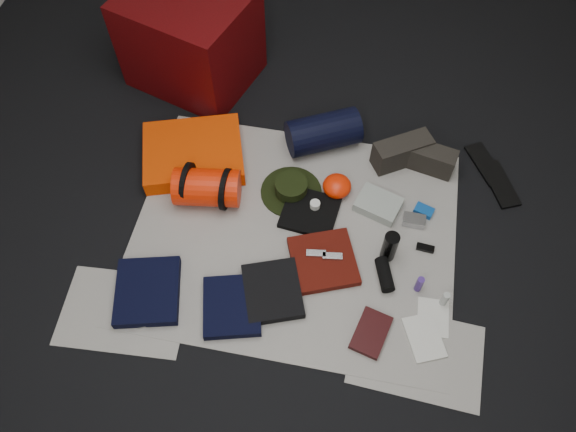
% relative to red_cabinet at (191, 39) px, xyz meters
% --- Properties ---
extents(floor, '(4.50, 4.50, 0.02)m').
position_rel_red_cabinet_xyz_m(floor, '(0.78, -1.00, -0.29)').
color(floor, black).
rests_on(floor, ground).
extents(newspaper_mat, '(1.60, 1.30, 0.01)m').
position_rel_red_cabinet_xyz_m(newspaper_mat, '(0.78, -1.00, -0.27)').
color(newspaper_mat, '#B5B1A7').
rests_on(newspaper_mat, floor).
extents(newspaper_sheet_front_left, '(0.61, 0.44, 0.00)m').
position_rel_red_cabinet_xyz_m(newspaper_sheet_front_left, '(0.08, -1.55, -0.27)').
color(newspaper_sheet_front_left, '#B5B1A7').
rests_on(newspaper_sheet_front_left, floor).
extents(newspaper_sheet_front_right, '(0.60, 0.43, 0.00)m').
position_rel_red_cabinet_xyz_m(newspaper_sheet_front_right, '(1.43, -1.50, -0.27)').
color(newspaper_sheet_front_right, '#B5B1A7').
rests_on(newspaper_sheet_front_right, floor).
extents(red_cabinet, '(0.80, 0.73, 0.55)m').
position_rel_red_cabinet_xyz_m(red_cabinet, '(0.00, 0.00, 0.00)').
color(red_cabinet, '#4B0507').
rests_on(red_cabinet, floor).
extents(sleeping_pad, '(0.63, 0.57, 0.10)m').
position_rel_red_cabinet_xyz_m(sleeping_pad, '(0.16, -0.63, -0.22)').
color(sleeping_pad, '#F03F02').
rests_on(sleeping_pad, newspaper_mat).
extents(stuff_sack, '(0.35, 0.24, 0.19)m').
position_rel_red_cabinet_xyz_m(stuff_sack, '(0.31, -0.86, -0.17)').
color(stuff_sack, red).
rests_on(stuff_sack, newspaper_mat).
extents(sack_strap_left, '(0.02, 0.22, 0.22)m').
position_rel_red_cabinet_xyz_m(sack_strap_left, '(0.21, -0.86, -0.16)').
color(sack_strap_left, black).
rests_on(sack_strap_left, newspaper_mat).
extents(sack_strap_right, '(0.03, 0.22, 0.22)m').
position_rel_red_cabinet_xyz_m(sack_strap_right, '(0.41, -0.86, -0.16)').
color(sack_strap_right, black).
rests_on(sack_strap_right, newspaper_mat).
extents(navy_duffel, '(0.44, 0.36, 0.20)m').
position_rel_red_cabinet_xyz_m(navy_duffel, '(0.83, -0.40, -0.17)').
color(navy_duffel, black).
rests_on(navy_duffel, newspaper_mat).
extents(boonie_brim, '(0.37, 0.37, 0.01)m').
position_rel_red_cabinet_xyz_m(boonie_brim, '(0.72, -0.75, -0.27)').
color(boonie_brim, black).
rests_on(boonie_brim, newspaper_mat).
extents(boonie_crown, '(0.17, 0.17, 0.07)m').
position_rel_red_cabinet_xyz_m(boonie_crown, '(0.72, -0.75, -0.22)').
color(boonie_crown, black).
rests_on(boonie_crown, boonie_brim).
extents(hiking_boot_left, '(0.33, 0.26, 0.16)m').
position_rel_red_cabinet_xyz_m(hiking_boot_left, '(1.27, -0.43, -0.19)').
color(hiking_boot_left, black).
rests_on(hiking_boot_left, newspaper_mat).
extents(hiking_boot_right, '(0.30, 0.17, 0.14)m').
position_rel_red_cabinet_xyz_m(hiking_boot_right, '(1.41, -0.44, -0.20)').
color(hiking_boot_right, black).
rests_on(hiking_boot_right, newspaper_mat).
extents(flip_flop_left, '(0.23, 0.30, 0.02)m').
position_rel_red_cabinet_xyz_m(flip_flop_left, '(1.72, -0.37, -0.27)').
color(flip_flop_left, black).
rests_on(flip_flop_left, floor).
extents(flip_flop_right, '(0.22, 0.32, 0.02)m').
position_rel_red_cabinet_xyz_m(flip_flop_right, '(1.80, -0.49, -0.27)').
color(flip_flop_right, black).
rests_on(flip_flop_right, floor).
extents(trousers_navy_a, '(0.37, 0.40, 0.05)m').
position_rel_red_cabinet_xyz_m(trousers_navy_a, '(0.17, -1.44, -0.24)').
color(trousers_navy_a, black).
rests_on(trousers_navy_a, newspaper_mat).
extents(trousers_navy_b, '(0.33, 0.35, 0.05)m').
position_rel_red_cabinet_xyz_m(trousers_navy_b, '(0.57, -1.44, -0.25)').
color(trousers_navy_b, black).
rests_on(trousers_navy_b, newspaper_mat).
extents(trousers_charcoal, '(0.35, 0.37, 0.05)m').
position_rel_red_cabinet_xyz_m(trousers_charcoal, '(0.74, -1.33, -0.25)').
color(trousers_charcoal, black).
rests_on(trousers_charcoal, newspaper_mat).
extents(black_tshirt, '(0.30, 0.29, 0.03)m').
position_rel_red_cabinet_xyz_m(black_tshirt, '(0.84, -0.86, -0.26)').
color(black_tshirt, black).
rests_on(black_tshirt, newspaper_mat).
extents(red_shirt, '(0.39, 0.39, 0.04)m').
position_rel_red_cabinet_xyz_m(red_shirt, '(0.95, -1.13, -0.25)').
color(red_shirt, '#4B0E08').
rests_on(red_shirt, newspaper_mat).
extents(orange_stuff_sack, '(0.18, 0.18, 0.10)m').
position_rel_red_cabinet_xyz_m(orange_stuff_sack, '(0.96, -0.70, -0.22)').
color(orange_stuff_sack, red).
rests_on(orange_stuff_sack, newspaper_mat).
extents(first_aid_pouch, '(0.26, 0.22, 0.05)m').
position_rel_red_cabinet_xyz_m(first_aid_pouch, '(1.18, -0.75, -0.24)').
color(first_aid_pouch, gray).
rests_on(first_aid_pouch, newspaper_mat).
extents(water_bottle, '(0.08, 0.08, 0.18)m').
position_rel_red_cabinet_xyz_m(water_bottle, '(1.26, -1.03, -0.18)').
color(water_bottle, black).
rests_on(water_bottle, newspaper_mat).
extents(speaker, '(0.11, 0.18, 0.06)m').
position_rel_red_cabinet_xyz_m(speaker, '(1.25, -1.15, -0.24)').
color(speaker, black).
rests_on(speaker, newspaper_mat).
extents(compact_camera, '(0.11, 0.07, 0.04)m').
position_rel_red_cabinet_xyz_m(compact_camera, '(1.37, -0.81, -0.25)').
color(compact_camera, '#ACADB1').
rests_on(compact_camera, newspaper_mat).
extents(cyan_case, '(0.11, 0.09, 0.03)m').
position_rel_red_cabinet_xyz_m(cyan_case, '(1.42, -0.74, -0.25)').
color(cyan_case, '#0F4797').
rests_on(cyan_case, newspaper_mat).
extents(toiletry_purple, '(0.04, 0.04, 0.10)m').
position_rel_red_cabinet_xyz_m(toiletry_purple, '(1.41, -1.18, -0.22)').
color(toiletry_purple, '#42267A').
rests_on(toiletry_purple, newspaper_mat).
extents(toiletry_clear, '(0.04, 0.04, 0.10)m').
position_rel_red_cabinet_xyz_m(toiletry_clear, '(1.53, -1.23, -0.22)').
color(toiletry_clear, '#A6AAA6').
rests_on(toiletry_clear, newspaper_mat).
extents(paperback_book, '(0.19, 0.24, 0.03)m').
position_rel_red_cabinet_xyz_m(paperback_book, '(1.22, -1.44, -0.25)').
color(paperback_book, black).
rests_on(paperback_book, newspaper_mat).
extents(map_booklet, '(0.22, 0.26, 0.01)m').
position_rel_red_cabinet_xyz_m(map_booklet, '(1.46, -1.42, -0.26)').
color(map_booklet, silver).
rests_on(map_booklet, newspaper_mat).
extents(map_printout, '(0.15, 0.19, 0.01)m').
position_rel_red_cabinet_xyz_m(map_printout, '(1.50, -1.31, -0.27)').
color(map_printout, silver).
rests_on(map_printout, newspaper_mat).
extents(sunglasses, '(0.09, 0.04, 0.02)m').
position_rel_red_cabinet_xyz_m(sunglasses, '(1.44, -0.96, -0.26)').
color(sunglasses, black).
rests_on(sunglasses, newspaper_mat).
extents(key_cluster, '(0.10, 0.10, 0.01)m').
position_rel_red_cabinet_xyz_m(key_cluster, '(0.20, -1.57, -0.26)').
color(key_cluster, '#ACADB1').
rests_on(key_cluster, newspaper_mat).
extents(tape_roll, '(0.05, 0.05, 0.04)m').
position_rel_red_cabinet_xyz_m(tape_roll, '(0.86, -0.83, -0.22)').
color(tape_roll, silver).
rests_on(tape_roll, black_tshirt).
extents(energy_bar_a, '(0.10, 0.05, 0.01)m').
position_rel_red_cabinet_xyz_m(energy_bar_a, '(0.91, -1.11, -0.22)').
color(energy_bar_a, '#ACADB1').
rests_on(energy_bar_a, red_shirt).
extents(energy_bar_b, '(0.10, 0.05, 0.01)m').
position_rel_red_cabinet_xyz_m(energy_bar_b, '(0.99, -1.11, -0.22)').
color(energy_bar_b, '#ACADB1').
rests_on(energy_bar_b, red_shirt).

